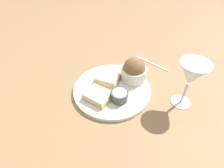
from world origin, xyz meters
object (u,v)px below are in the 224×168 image
object	(u,v)px
wine_glass	(192,76)
salad_bowl	(134,71)
fork	(152,63)
cheese_toast_near	(107,78)
cheese_toast_far	(98,96)
sauce_ramekin	(120,95)

from	to	relation	value
wine_glass	salad_bowl	bearing A→B (deg)	-22.38
wine_glass	fork	world-z (taller)	wine_glass
cheese_toast_near	cheese_toast_far	bearing A→B (deg)	84.56
cheese_toast_far	fork	world-z (taller)	cheese_toast_far
salad_bowl	wine_glass	xyz separation A→B (m)	(-0.18, 0.07, 0.07)
sauce_ramekin	wine_glass	xyz separation A→B (m)	(-0.21, -0.05, 0.09)
salad_bowl	sauce_ramekin	bearing A→B (deg)	75.80
cheese_toast_far	sauce_ramekin	bearing A→B (deg)	-170.06
cheese_toast_near	cheese_toast_far	size ratio (longest dim) A/B	0.88
fork	sauce_ramekin	bearing A→B (deg)	69.24
fork	cheese_toast_far	bearing A→B (deg)	57.57
sauce_ramekin	wine_glass	distance (m)	0.24
cheese_toast_near	sauce_ramekin	bearing A→B (deg)	127.69
cheese_toast_near	wine_glass	bearing A→B (deg)	172.27
sauce_ramekin	cheese_toast_near	size ratio (longest dim) A/B	0.64
sauce_ramekin	wine_glass	world-z (taller)	wine_glass
salad_bowl	cheese_toast_far	xyz separation A→B (m)	(0.10, 0.13, -0.03)
salad_bowl	cheese_toast_far	distance (m)	0.17
cheese_toast_far	wine_glass	size ratio (longest dim) A/B	0.62
salad_bowl	cheese_toast_far	size ratio (longest dim) A/B	0.94
cheese_toast_near	cheese_toast_far	xyz separation A→B (m)	(0.01, 0.10, 0.00)
cheese_toast_near	wine_glass	xyz separation A→B (m)	(-0.28, 0.04, 0.10)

